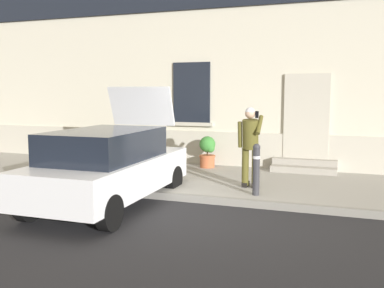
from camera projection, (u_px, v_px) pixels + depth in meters
ground_plane at (189, 216)px, 7.82m from camera, size 80.00×80.00×0.00m
sidewalk at (229, 182)px, 10.42m from camera, size 24.00×3.60×0.15m
curb_edge at (205, 199)px, 8.68m from camera, size 24.00×0.12×0.15m
building_facade at (253, 38)px, 12.31m from camera, size 24.00×1.52×7.50m
entrance_stoop at (304, 167)px, 11.29m from camera, size 1.65×0.64×0.32m
hatchback_car_white at (109, 165)px, 8.42m from camera, size 1.83×4.08×2.34m
bollard_near_person at (256, 167)px, 8.68m from camera, size 0.15×0.15×1.04m
person_on_phone at (250, 142)px, 9.30m from camera, size 0.51×0.49×1.75m
planter_cream at (75, 146)px, 13.04m from camera, size 0.44×0.44×0.86m
planter_charcoal at (138, 148)px, 12.42m from camera, size 0.44×0.44×0.86m
planter_terracotta at (208, 151)px, 11.89m from camera, size 0.44×0.44×0.86m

